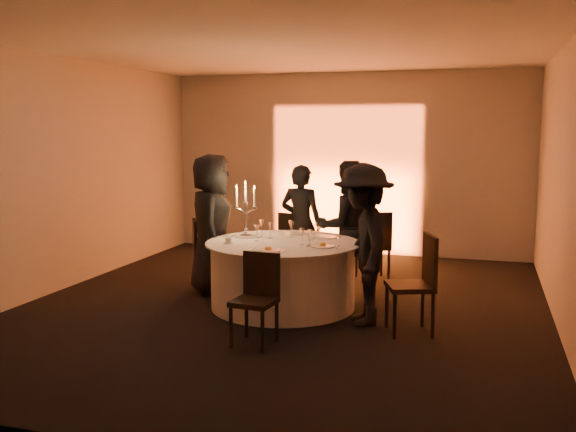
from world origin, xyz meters
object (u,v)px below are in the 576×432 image
(guest_left, at_px, (212,224))
(coffee_cup, at_px, (228,241))
(chair_back_left, at_px, (295,241))
(chair_front, at_px, (257,293))
(guest_back_right, at_px, (347,227))
(chair_back_right, at_px, (374,242))
(banquet_table, at_px, (283,274))
(chair_left, at_px, (203,249))
(chair_right, at_px, (418,278))
(guest_right, at_px, (363,244))
(candelabra, at_px, (246,217))
(guest_back_left, at_px, (301,223))

(guest_left, relative_size, coffee_cup, 16.04)
(chair_back_left, relative_size, chair_front, 1.04)
(guest_back_right, bearing_deg, chair_back_right, -141.08)
(banquet_table, height_order, chair_left, chair_left)
(banquet_table, bearing_deg, chair_right, -18.21)
(chair_back_left, bearing_deg, banquet_table, 111.84)
(chair_back_right, height_order, guest_right, guest_right)
(chair_right, bearing_deg, candelabra, -129.49)
(guest_right, bearing_deg, candelabra, -130.26)
(chair_front, bearing_deg, chair_left, 132.64)
(chair_back_right, height_order, chair_right, chair_right)
(guest_left, distance_m, guest_right, 2.21)
(chair_left, bearing_deg, guest_back_right, -112.32)
(guest_left, height_order, coffee_cup, guest_left)
(banquet_table, relative_size, chair_right, 1.77)
(chair_right, distance_m, guest_back_right, 1.78)
(guest_left, height_order, candelabra, guest_left)
(chair_front, bearing_deg, chair_back_right, 82.86)
(banquet_table, xyz_separation_m, candelabra, (-0.55, 0.23, 0.63))
(guest_left, bearing_deg, guest_back_left, -66.44)
(guest_back_left, xyz_separation_m, candelabra, (-0.41, -1.04, 0.21))
(chair_back_right, bearing_deg, guest_back_left, -5.71)
(banquet_table, bearing_deg, guest_back_left, 96.42)
(chair_front, height_order, guest_back_left, guest_back_left)
(chair_left, xyz_separation_m, guest_right, (2.33, -1.03, 0.36))
(guest_right, bearing_deg, guest_back_right, 179.86)
(banquet_table, xyz_separation_m, chair_right, (1.61, -0.53, 0.19))
(chair_back_right, distance_m, chair_front, 2.97)
(coffee_cup, bearing_deg, banquet_table, 24.56)
(chair_back_left, relative_size, chair_right, 0.90)
(chair_back_right, xyz_separation_m, candelabra, (-1.36, -1.37, 0.47))
(chair_left, height_order, chair_right, chair_right)
(chair_back_right, distance_m, guest_back_left, 1.04)
(chair_front, bearing_deg, guest_right, 53.01)
(banquet_table, distance_m, coffee_cup, 0.76)
(coffee_cup, height_order, candelabra, candelabra)
(chair_back_right, bearing_deg, chair_right, 85.84)
(chair_right, relative_size, guest_left, 0.58)
(chair_back_left, xyz_separation_m, chair_right, (1.91, -2.05, 0.06))
(guest_right, distance_m, candelabra, 1.67)
(chair_back_left, bearing_deg, guest_right, 135.44)
(chair_left, bearing_deg, guest_back_left, -92.00)
(chair_left, height_order, guest_left, guest_left)
(guest_right, bearing_deg, chair_back_right, 166.31)
(chair_left, xyz_separation_m, coffee_cup, (0.75, -0.93, 0.30))
(chair_right, bearing_deg, guest_right, -126.01)
(chair_left, bearing_deg, chair_front, -172.26)
(guest_left, xyz_separation_m, guest_back_right, (1.64, 0.50, -0.04))
(chair_left, relative_size, guest_right, 0.52)
(chair_back_right, distance_m, chair_right, 2.28)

